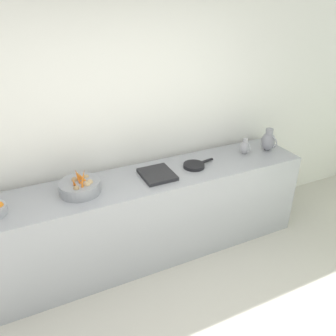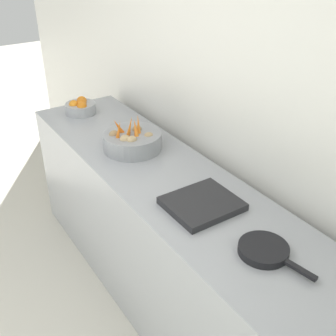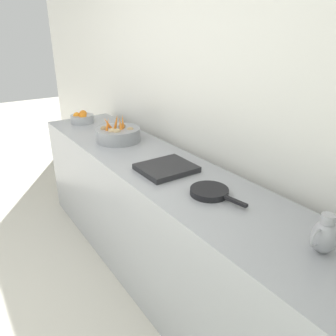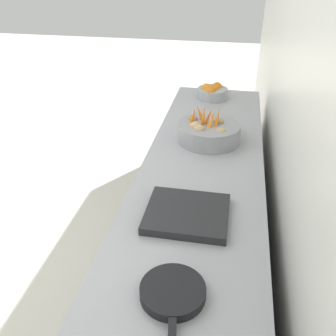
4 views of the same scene
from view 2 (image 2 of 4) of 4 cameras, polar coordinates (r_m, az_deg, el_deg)
prep_counter at (r=2.43m, az=3.75°, el=-13.49°), size 0.62×3.21×0.93m
vegetable_colander at (r=2.60m, az=-4.85°, el=3.73°), size 0.36×0.36×0.23m
orange_bowl at (r=3.18m, az=-11.71°, el=8.06°), size 0.22×0.22×0.11m
counter_sink_basin at (r=2.08m, az=4.61°, el=-4.83°), size 0.34×0.30×0.04m
skillet_on_counter at (r=1.85m, az=12.89°, el=-10.74°), size 0.21×0.35×0.03m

